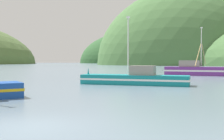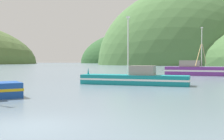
# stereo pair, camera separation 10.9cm
# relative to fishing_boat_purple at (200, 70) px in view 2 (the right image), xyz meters

# --- Properties ---
(ground_plane) EXTENTS (600.00, 600.00, 0.00)m
(ground_plane) POSITION_rel_fishing_boat_purple_xyz_m (-18.24, -35.70, -0.89)
(ground_plane) COLOR slate
(hill_mid_right) EXTENTS (98.53, 78.83, 86.90)m
(hill_mid_right) POSITION_rel_fishing_boat_purple_xyz_m (29.65, 120.85, -0.89)
(hill_mid_right) COLOR #47703D
(hill_mid_right) RESTS_ON ground
(hill_far_left) EXTENTS (86.31, 69.04, 55.51)m
(hill_far_left) POSITION_rel_fishing_boat_purple_xyz_m (5.14, 222.11, -0.89)
(hill_far_left) COLOR #2D562D
(hill_far_left) RESTS_ON ground
(fishing_boat_purple) EXTENTS (11.59, 17.78, 7.81)m
(fishing_boat_purple) POSITION_rel_fishing_boat_purple_xyz_m (0.00, 0.00, 0.00)
(fishing_boat_purple) COLOR #6B2D84
(fishing_boat_purple) RESTS_ON ground
(fishing_boat_teal) EXTENTS (11.09, 5.80, 6.92)m
(fishing_boat_teal) POSITION_rel_fishing_boat_purple_xyz_m (-12.34, -17.32, -0.26)
(fishing_boat_teal) COLOR #147F84
(fishing_boat_teal) RESTS_ON ground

